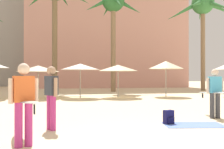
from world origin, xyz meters
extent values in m
cube|color=#DB9989|center=(2.91, 31.63, 8.57)|extent=(19.93, 11.13, 17.15)
cylinder|color=#896B4C|center=(2.00, 19.02, 4.21)|extent=(0.45, 0.45, 8.42)
sphere|color=#2D6B33|center=(2.00, 19.02, 8.42)|extent=(2.09, 2.09, 2.09)
cone|color=#2D6B33|center=(3.58, 19.12, 7.91)|extent=(2.35, 0.60, 1.44)
cone|color=#2D6B33|center=(1.68, 20.62, 8.01)|extent=(0.91, 2.42, 1.25)
cone|color=#2D6B33|center=(0.46, 18.77, 7.86)|extent=(2.34, 0.82, 1.54)
cone|color=#2D6B33|center=(2.16, 17.49, 7.83)|extent=(0.69, 2.31, 1.59)
cylinder|color=brown|center=(-3.27, 18.80, 4.64)|extent=(0.46, 0.46, 9.29)
cylinder|color=#896B4C|center=(10.92, 19.01, 4.29)|extent=(0.42, 0.42, 8.58)
sphere|color=#387A3D|center=(10.92, 19.01, 8.58)|extent=(2.17, 2.17, 2.17)
cone|color=#387A3D|center=(12.98, 18.91, 8.00)|extent=(3.23, 0.64, 1.60)
cone|color=#387A3D|center=(11.75, 20.95, 8.13)|extent=(1.71, 3.18, 1.36)
cone|color=#387A3D|center=(9.13, 19.91, 7.86)|extent=(3.01, 1.83, 1.87)
cone|color=#387A3D|center=(9.47, 17.52, 8.06)|extent=(2.60, 2.65, 1.49)
cone|color=#387A3D|center=(11.47, 17.09, 7.86)|extent=(1.32, 3.14, 1.86)
cylinder|color=gray|center=(-4.03, 12.77, 1.06)|extent=(0.06, 0.06, 2.12)
cone|color=beige|center=(-4.03, 12.77, 1.93)|extent=(2.74, 2.74, 0.40)
cylinder|color=gray|center=(-1.33, 12.61, 1.13)|extent=(0.06, 0.06, 2.26)
cone|color=white|center=(-1.33, 12.61, 2.07)|extent=(2.57, 2.57, 0.39)
cylinder|color=gray|center=(1.21, 12.59, 1.10)|extent=(0.06, 0.06, 2.20)
cone|color=beige|center=(1.21, 12.59, 1.99)|extent=(2.69, 2.69, 0.42)
cylinder|color=gray|center=(4.66, 12.73, 1.25)|extent=(0.06, 0.06, 2.50)
cone|color=beige|center=(4.66, 12.73, 2.22)|extent=(2.46, 2.46, 0.54)
cube|color=#6684E0|center=(1.53, 2.46, 0.01)|extent=(1.85, 1.18, 0.01)
cube|color=#141345|center=(0.86, 2.77, 0.21)|extent=(0.34, 0.26, 0.42)
cube|color=#100F37|center=(0.90, 2.65, 0.13)|extent=(0.22, 0.12, 0.18)
cylinder|color=#3D3D42|center=(2.94, 3.50, 0.44)|extent=(0.17, 0.17, 0.87)
cylinder|color=#3D3D42|center=(2.74, 3.51, 0.44)|extent=(0.17, 0.17, 0.87)
cube|color=#4CB2DB|center=(2.84, 3.51, 1.16)|extent=(0.41, 0.25, 0.56)
sphere|color=beige|center=(2.84, 3.51, 1.58)|extent=(0.26, 0.26, 0.24)
cylinder|color=beige|center=(3.09, 3.49, 1.12)|extent=(0.11, 0.11, 0.54)
cylinder|color=beige|center=(2.59, 3.52, 1.12)|extent=(0.11, 0.11, 0.54)
ellipsoid|color=white|center=(2.84, 3.21, 0.90)|extent=(0.49, 3.20, 0.23)
ellipsoid|color=#1969B3|center=(2.84, 3.21, 0.90)|extent=(0.51, 3.21, 0.21)
cube|color=black|center=(2.91, 4.47, 0.71)|extent=(0.02, 0.11, 0.19)
cylinder|color=#B7337F|center=(-3.14, 0.81, 0.46)|extent=(0.21, 0.21, 0.92)
cylinder|color=#B7337F|center=(-2.95, 0.88, 0.46)|extent=(0.21, 0.21, 0.92)
cube|color=orange|center=(-3.04, 0.84, 1.19)|extent=(0.45, 0.35, 0.54)
sphere|color=beige|center=(-3.04, 0.84, 1.60)|extent=(0.31, 0.31, 0.24)
cylinder|color=beige|center=(-3.27, 0.75, 1.16)|extent=(0.13, 0.13, 0.51)
cylinder|color=beige|center=(-2.81, 0.94, 1.16)|extent=(0.13, 0.13, 0.51)
ellipsoid|color=beige|center=(-3.04, 1.14, 0.90)|extent=(1.06, 2.62, 0.23)
ellipsoid|color=#1B6DB8|center=(-3.04, 1.14, 0.90)|extent=(1.08, 2.63, 0.21)
cube|color=black|center=(-2.74, 0.13, 0.86)|extent=(0.05, 0.11, 0.19)
cylinder|color=#B7337F|center=(-2.54, 2.40, 0.47)|extent=(0.22, 0.22, 0.94)
cylinder|color=#B7337F|center=(-2.64, 2.57, 0.47)|extent=(0.22, 0.22, 0.94)
cube|color=#333842|center=(-2.59, 2.49, 1.20)|extent=(0.39, 0.46, 0.52)
sphere|color=tan|center=(-2.59, 2.49, 1.60)|extent=(0.33, 0.33, 0.24)
cylinder|color=tan|center=(-2.46, 2.27, 1.16)|extent=(0.14, 0.14, 0.50)
cylinder|color=tan|center=(-2.71, 2.70, 1.16)|extent=(0.14, 0.14, 0.50)
camera|label=1|loc=(-2.15, -4.77, 1.46)|focal=42.04mm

